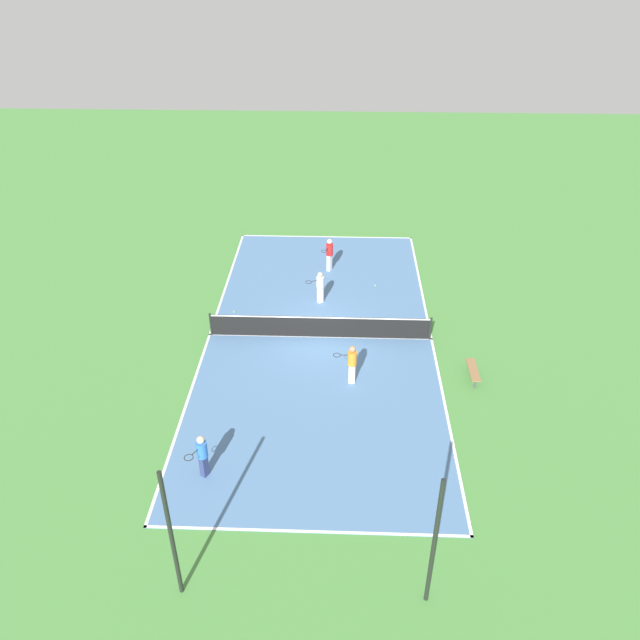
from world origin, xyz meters
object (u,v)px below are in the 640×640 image
(bench, at_px, (473,371))
(fence_post_back_left, at_px, (434,544))
(tennis_ball_far_baseline, at_px, (375,285))
(fence_post_back_right, at_px, (171,536))
(player_center_orange, at_px, (352,362))
(tennis_ball_left_sideline, at_px, (234,312))
(player_far_white, at_px, (320,285))
(player_coach_red, at_px, (329,252))
(tennis_net, at_px, (320,326))
(player_near_blue, at_px, (202,454))

(bench, bearing_deg, fence_post_back_left, -16.41)
(tennis_ball_far_baseline, bearing_deg, fence_post_back_right, 70.99)
(player_center_orange, bearing_deg, tennis_ball_left_sideline, -44.99)
(player_far_white, bearing_deg, bench, 112.04)
(fence_post_back_right, bearing_deg, player_center_orange, -116.54)
(bench, distance_m, tennis_ball_far_baseline, 8.32)
(tennis_ball_left_sideline, bearing_deg, bench, 155.82)
(player_coach_red, bearing_deg, bench, 59.39)
(tennis_ball_left_sideline, bearing_deg, player_coach_red, -134.74)
(bench, relative_size, player_far_white, 0.95)
(player_far_white, distance_m, tennis_ball_far_baseline, 3.36)
(player_coach_red, height_order, fence_post_back_left, fence_post_back_left)
(player_coach_red, bearing_deg, tennis_net, 23.67)
(player_far_white, distance_m, fence_post_back_right, 16.06)
(tennis_ball_far_baseline, distance_m, fence_post_back_right, 18.51)
(player_center_orange, distance_m, tennis_ball_left_sideline, 7.58)
(fence_post_back_left, distance_m, fence_post_back_right, 6.69)
(player_far_white, distance_m, tennis_ball_left_sideline, 4.27)
(tennis_ball_left_sideline, xyz_separation_m, tennis_ball_far_baseline, (-6.78, -2.82, 0.00))
(player_near_blue, height_order, fence_post_back_right, fence_post_back_right)
(player_near_blue, bearing_deg, fence_post_back_right, 32.31)
(tennis_net, bearing_deg, tennis_ball_far_baseline, -119.23)
(player_far_white, bearing_deg, tennis_net, 66.44)
(tennis_net, bearing_deg, player_coach_red, -92.37)
(bench, relative_size, tennis_ball_left_sideline, 22.65)
(player_center_orange, distance_m, player_near_blue, 7.13)
(bench, xyz_separation_m, tennis_ball_far_baseline, (3.62, -7.48, -0.33))
(tennis_ball_left_sideline, height_order, tennis_ball_far_baseline, same)
(fence_post_back_right, bearing_deg, player_far_white, -101.65)
(player_coach_red, xyz_separation_m, fence_post_back_right, (3.61, 19.00, 1.22))
(tennis_ball_left_sideline, xyz_separation_m, fence_post_back_right, (-0.79, 14.56, 2.23))
(fence_post_back_left, bearing_deg, bench, -106.41)
(tennis_net, relative_size, player_coach_red, 5.44)
(tennis_net, height_order, player_coach_red, player_coach_red)
(player_coach_red, distance_m, player_far_white, 3.35)
(player_far_white, height_order, tennis_ball_left_sideline, player_far_white)
(bench, distance_m, player_center_orange, 4.95)
(tennis_ball_left_sideline, distance_m, fence_post_back_left, 16.52)
(bench, xyz_separation_m, player_near_blue, (9.78, 5.63, 0.60))
(bench, bearing_deg, tennis_net, -113.85)
(bench, relative_size, player_center_orange, 0.89)
(bench, relative_size, fence_post_back_left, 0.34)
(player_near_blue, relative_size, tennis_ball_far_baseline, 24.76)
(bench, height_order, tennis_ball_left_sideline, bench)
(tennis_net, relative_size, fence_post_back_right, 2.14)
(player_center_orange, relative_size, player_near_blue, 1.03)
(tennis_net, height_order, player_center_orange, player_center_orange)
(bench, distance_m, player_coach_red, 10.93)
(bench, relative_size, tennis_ball_far_baseline, 22.65)
(player_center_orange, xyz_separation_m, fence_post_back_right, (4.71, 9.44, 1.26))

